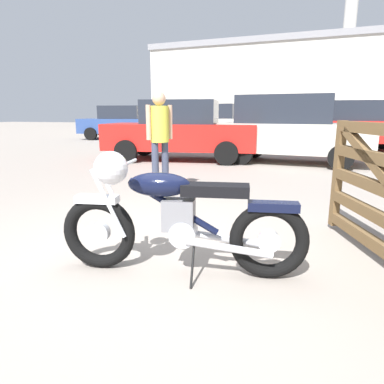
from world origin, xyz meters
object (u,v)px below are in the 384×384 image
(bystander, at_px, (160,132))
(blue_hatchback_right, at_px, (291,129))
(silver_sedan_mid, at_px, (343,124))
(white_estate_far, at_px, (181,131))
(dark_sedan_left, at_px, (122,123))
(pale_sedan_back, at_px, (205,121))
(vintage_motorcycle, at_px, (174,218))

(bystander, xyz_separation_m, blue_hatchback_right, (1.96, 4.42, -0.10))
(silver_sedan_mid, bearing_deg, white_estate_far, -141.69)
(bystander, height_order, white_estate_far, white_estate_far)
(dark_sedan_left, xyz_separation_m, pale_sedan_back, (4.18, 0.66, 0.10))
(white_estate_far, xyz_separation_m, blue_hatchback_right, (3.00, 0.27, 0.08))
(white_estate_far, xyz_separation_m, silver_sedan_mid, (4.70, 4.21, 0.10))
(pale_sedan_back, bearing_deg, vintage_motorcycle, -74.03)
(blue_hatchback_right, relative_size, pale_sedan_back, 0.85)
(silver_sedan_mid, bearing_deg, pale_sedan_back, 148.15)
(blue_hatchback_right, height_order, dark_sedan_left, blue_hatchback_right)
(blue_hatchback_right, relative_size, silver_sedan_mid, 0.84)
(white_estate_far, bearing_deg, pale_sedan_back, 91.86)
(dark_sedan_left, height_order, pale_sedan_back, pale_sedan_back)
(silver_sedan_mid, bearing_deg, blue_hatchback_right, -116.82)
(bystander, height_order, dark_sedan_left, dark_sedan_left)
(silver_sedan_mid, xyz_separation_m, pale_sedan_back, (-5.98, 3.22, 0.00))
(vintage_motorcycle, bearing_deg, silver_sedan_mid, -111.25)
(vintage_motorcycle, distance_m, bystander, 3.10)
(blue_hatchback_right, bearing_deg, vintage_motorcycle, -90.34)
(pale_sedan_back, bearing_deg, silver_sedan_mid, -26.32)
(bystander, relative_size, pale_sedan_back, 0.35)
(bystander, height_order, blue_hatchback_right, blue_hatchback_right)
(bystander, distance_m, white_estate_far, 4.28)
(vintage_motorcycle, relative_size, bystander, 1.25)
(blue_hatchback_right, bearing_deg, dark_sedan_left, 147.78)
(white_estate_far, bearing_deg, blue_hatchback_right, -2.87)
(vintage_motorcycle, xyz_separation_m, dark_sedan_left, (-7.76, 13.70, 0.34))
(bystander, bearing_deg, blue_hatchback_right, -69.99)
(dark_sedan_left, bearing_deg, silver_sedan_mid, -24.28)
(white_estate_far, height_order, dark_sedan_left, same)
(white_estate_far, relative_size, silver_sedan_mid, 0.92)
(vintage_motorcycle, xyz_separation_m, white_estate_far, (-2.29, 6.93, 0.34))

